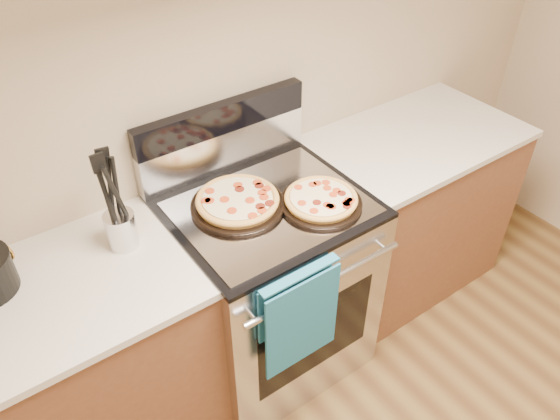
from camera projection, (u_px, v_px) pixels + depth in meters
wall_back at (213, 69)px, 2.08m from camera, size 4.00×0.00×4.00m
range_body at (268, 287)px, 2.42m from camera, size 0.76×0.68×0.90m
oven_window at (315, 337)px, 2.21m from camera, size 0.56×0.01×0.40m
cooktop at (267, 206)px, 2.13m from camera, size 0.76×0.68×0.02m
backsplash_lower at (224, 149)px, 2.26m from camera, size 0.76×0.06×0.18m
backsplash_upper at (222, 117)px, 2.17m from camera, size 0.76×0.06×0.12m
oven_handle at (326, 283)px, 1.96m from camera, size 0.70×0.03×0.03m
dish_towel at (299, 316)px, 1.97m from camera, size 0.32×0.05×0.42m
foil_sheet at (271, 207)px, 2.10m from camera, size 0.70×0.55×0.01m
cabinet_left at (71, 384)px, 2.05m from camera, size 1.00×0.62×0.88m
countertop_left at (37, 303)px, 1.76m from camera, size 1.02×0.64×0.03m
cabinet_right at (404, 213)px, 2.84m from camera, size 1.00×0.62×0.88m
countertop_right at (418, 138)px, 2.56m from camera, size 1.02×0.64×0.03m
pepperoni_pizza_back at (238, 202)px, 2.09m from camera, size 0.38×0.38×0.05m
pepperoni_pizza_front at (321, 200)px, 2.10m from camera, size 0.42×0.42×0.04m
utensil_crock at (121, 230)px, 1.92m from camera, size 0.13×0.13×0.14m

